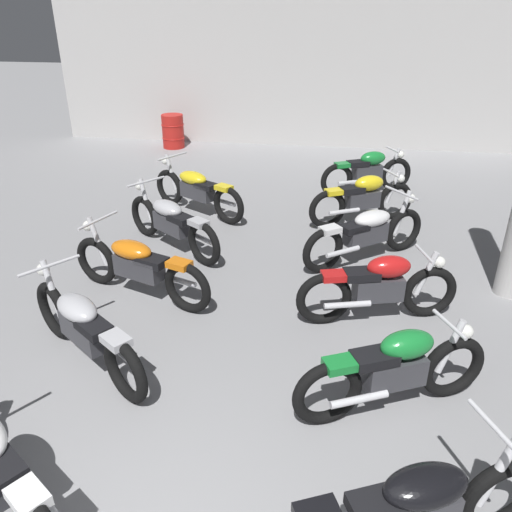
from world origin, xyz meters
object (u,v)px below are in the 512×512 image
motorcycle_left_row_4 (197,190)px  motorcycle_right_row_1 (395,369)px  motorcycle_left_row_1 (84,328)px  motorcycle_right_row_0 (410,510)px  motorcycle_right_row_4 (363,198)px  motorcycle_left_row_3 (172,222)px  motorcycle_right_row_5 (368,171)px  motorcycle_right_row_3 (367,232)px  motorcycle_right_row_2 (379,286)px  oil_drum (173,131)px  motorcycle_left_row_2 (138,265)px

motorcycle_left_row_4 → motorcycle_right_row_1: 5.51m
motorcycle_left_row_1 → motorcycle_right_row_0: 3.51m
motorcycle_right_row_4 → motorcycle_left_row_3: bearing=-152.8°
motorcycle_left_row_3 → motorcycle_right_row_4: size_ratio=1.01×
motorcycle_left_row_4 → motorcycle_right_row_4: bearing=-0.1°
motorcycle_left_row_1 → motorcycle_right_row_5: 6.71m
motorcycle_left_row_3 → motorcycle_right_row_1: motorcycle_left_row_3 is taller
motorcycle_right_row_5 → motorcycle_left_row_3: bearing=-134.8°
motorcycle_right_row_3 → motorcycle_right_row_5: (0.13, 3.03, 0.01)m
motorcycle_right_row_5 → motorcycle_left_row_4: bearing=-152.8°
motorcycle_right_row_2 → motorcycle_right_row_4: 3.04m
motorcycle_left_row_4 → oil_drum: bearing=112.2°
motorcycle_left_row_2 → motorcycle_left_row_4: (-0.01, 2.96, 0.00)m
motorcycle_left_row_2 → oil_drum: motorcycle_left_row_2 is taller
motorcycle_right_row_1 → motorcycle_right_row_4: 4.57m
motorcycle_left_row_1 → motorcycle_right_row_2: size_ratio=0.94×
motorcycle_left_row_2 → motorcycle_right_row_2: size_ratio=1.08×
motorcycle_left_row_1 → motorcycle_right_row_1: bearing=-3.6°
motorcycle_left_row_3 → oil_drum: size_ratio=2.14×
motorcycle_left_row_1 → motorcycle_right_row_0: same height
motorcycle_left_row_4 → motorcycle_right_row_2: size_ratio=1.00×
motorcycle_left_row_1 → motorcycle_right_row_5: motorcycle_left_row_1 is taller
motorcycle_left_row_1 → oil_drum: (-1.77, 8.84, -0.03)m
motorcycle_left_row_1 → motorcycle_right_row_3: same height
motorcycle_right_row_5 → motorcycle_right_row_1: bearing=-89.8°
motorcycle_right_row_1 → motorcycle_right_row_5: size_ratio=1.01×
motorcycle_right_row_1 → oil_drum: size_ratio=2.15×
motorcycle_left_row_1 → motorcycle_right_row_4: motorcycle_left_row_1 is taller
motorcycle_left_row_4 → motorcycle_left_row_1: bearing=-90.6°
motorcycle_left_row_2 → motorcycle_right_row_1: motorcycle_left_row_2 is taller
motorcycle_left_row_3 → motorcycle_right_row_5: motorcycle_left_row_3 is taller
motorcycle_left_row_4 → oil_drum: (-1.82, 4.46, -0.03)m
motorcycle_right_row_0 → oil_drum: size_ratio=2.38×
motorcycle_right_row_0 → motorcycle_right_row_4: motorcycle_right_row_0 is taller
motorcycle_right_row_2 → motorcycle_right_row_5: (0.04, 4.62, 0.00)m
motorcycle_left_row_1 → motorcycle_right_row_1: size_ratio=0.99×
motorcycle_right_row_3 → motorcycle_left_row_2: bearing=-152.7°
motorcycle_left_row_2 → motorcycle_right_row_1: 3.46m
motorcycle_left_row_2 → motorcycle_right_row_3: (2.92, 1.51, 0.00)m
motorcycle_left_row_4 → motorcycle_right_row_4: motorcycle_left_row_4 is taller
motorcycle_left_row_3 → motorcycle_right_row_0: (3.05, -4.53, 0.00)m
motorcycle_right_row_0 → motorcycle_right_row_2: motorcycle_right_row_0 is taller
motorcycle_left_row_1 → motorcycle_right_row_4: size_ratio=1.01×
motorcycle_right_row_1 → oil_drum: bearing=118.4°
motorcycle_left_row_1 → motorcycle_right_row_2: bearing=23.5°
motorcycle_right_row_0 → motorcycle_right_row_2: bearing=90.6°
motorcycle_left_row_4 → motorcycle_right_row_1: motorcycle_left_row_4 is taller
motorcycle_left_row_2 → motorcycle_right_row_3: bearing=27.3°
motorcycle_left_row_2 → motorcycle_left_row_3: bearing=90.3°
motorcycle_left_row_3 → motorcycle_right_row_0: same height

